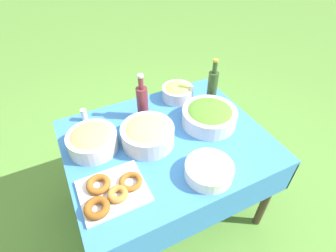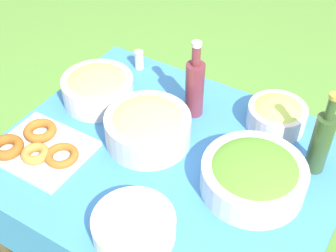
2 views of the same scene
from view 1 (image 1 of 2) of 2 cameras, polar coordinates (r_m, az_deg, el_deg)
ground_plane at (r=2.06m, az=-0.21°, el=-16.69°), size 14.00×14.00×0.00m
picnic_table at (r=1.59m, az=-0.27°, el=-5.44°), size 1.14×0.93×0.69m
salad_bowl at (r=1.61m, az=8.99°, el=2.33°), size 0.33×0.33×0.12m
pasta_bowl at (r=1.46m, az=-4.46°, el=-1.61°), size 0.30×0.30×0.13m
donut_platter at (r=1.30m, az=-12.30°, el=-13.79°), size 0.32×0.28×0.05m
plate_stack at (r=1.34m, az=8.90°, el=-9.52°), size 0.24×0.24×0.07m
olive_oil_bottle at (r=1.77m, az=9.66°, el=8.64°), size 0.07×0.07×0.31m
wine_bottle at (r=1.61m, az=-5.59°, el=5.27°), size 0.07×0.07×0.31m
bread_bowl at (r=1.49m, az=-16.16°, el=-2.93°), size 0.27×0.27×0.12m
fruit_bowl at (r=1.81m, az=2.12°, el=7.52°), size 0.21×0.21×0.11m
salt_shaker at (r=1.71m, az=-17.76°, el=2.29°), size 0.04×0.04×0.08m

